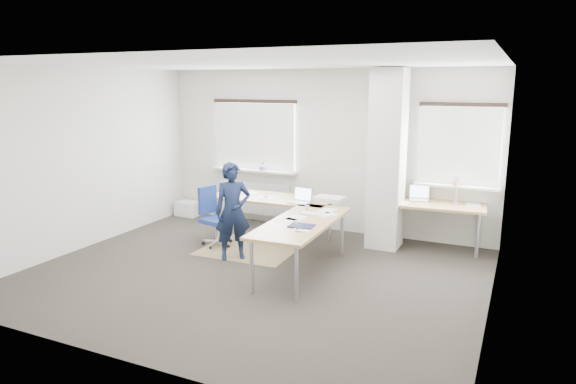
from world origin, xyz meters
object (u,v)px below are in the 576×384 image
at_px(desk_main, 289,210).
at_px(person, 233,211).
at_px(task_chair, 216,229).
at_px(desk_side, 438,207).

bearing_deg(desk_main, person, -145.27).
relative_size(desk_main, person, 1.81).
bearing_deg(task_chair, desk_main, 15.92).
distance_m(desk_main, task_chair, 1.34).
relative_size(desk_side, task_chair, 1.53).
bearing_deg(person, task_chair, 104.90).
relative_size(task_chair, person, 0.66).
height_order(desk_side, person, person).
height_order(desk_main, person, person).
distance_m(desk_side, person, 3.17).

